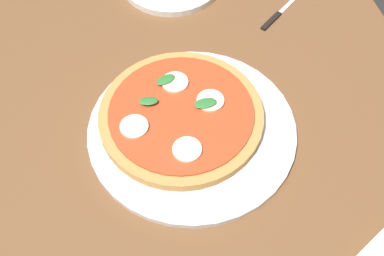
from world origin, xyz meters
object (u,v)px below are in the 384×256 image
(dining_table, at_px, (202,144))
(pizza, at_px, (181,115))
(knife, at_px, (279,14))
(serving_tray, at_px, (192,129))

(dining_table, distance_m, pizza, 0.14)
(pizza, height_order, knife, pizza)
(dining_table, height_order, serving_tray, serving_tray)
(dining_table, relative_size, pizza, 4.45)
(dining_table, bearing_deg, pizza, 110.92)
(pizza, bearing_deg, dining_table, -69.08)
(serving_tray, distance_m, pizza, 0.03)
(serving_tray, bearing_deg, pizza, 32.47)
(dining_table, distance_m, knife, 0.33)
(serving_tray, height_order, pizza, pizza)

